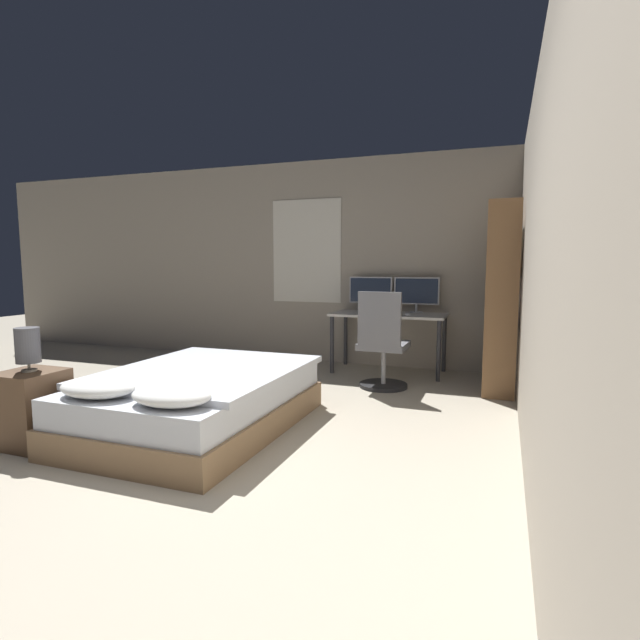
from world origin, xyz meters
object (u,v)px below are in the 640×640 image
(monitor_right, at_px, (417,292))
(computer_mouse, at_px, (407,314))
(office_chair, at_px, (382,349))
(nightstand, at_px, (32,408))
(bedside_lamp, at_px, (28,346))
(bed, at_px, (198,400))
(monitor_left, at_px, (371,291))
(bookshelf, at_px, (502,288))
(desk, at_px, (389,321))
(keyboard, at_px, (385,314))

(monitor_right, height_order, computer_mouse, monitor_right)
(office_chair, bearing_deg, nightstand, -128.90)
(bedside_lamp, distance_m, monitor_right, 4.23)
(bed, distance_m, monitor_left, 3.05)
(computer_mouse, height_order, bookshelf, bookshelf)
(monitor_right, bearing_deg, office_chair, -99.60)
(desk, height_order, computer_mouse, computer_mouse)
(desk, bearing_deg, office_chair, -82.08)
(bed, height_order, monitor_right, monitor_right)
(monitor_left, relative_size, monitor_right, 1.00)
(bedside_lamp, relative_size, bookshelf, 0.17)
(bedside_lamp, xyz_separation_m, monitor_left, (1.64, 3.59, 0.24))
(nightstand, height_order, keyboard, keyboard)
(keyboard, height_order, computer_mouse, computer_mouse)
(nightstand, distance_m, monitor_right, 4.28)
(computer_mouse, bearing_deg, bookshelf, -18.84)
(office_chair, bearing_deg, computer_mouse, 75.90)
(monitor_right, relative_size, computer_mouse, 7.93)
(bed, distance_m, bookshelf, 3.19)
(monitor_left, distance_m, office_chair, 1.26)
(desk, bearing_deg, keyboard, -90.00)
(keyboard, relative_size, computer_mouse, 5.03)
(keyboard, distance_m, computer_mouse, 0.27)
(bed, relative_size, computer_mouse, 28.60)
(nightstand, height_order, monitor_left, monitor_left)
(desk, distance_m, monitor_left, 0.51)
(bed, bearing_deg, monitor_left, 76.56)
(bed, xyz_separation_m, office_chair, (1.10, 1.82, 0.19))
(nightstand, height_order, computer_mouse, computer_mouse)
(office_chair, height_order, bookshelf, bookshelf)
(computer_mouse, bearing_deg, bed, -117.25)
(bed, bearing_deg, monitor_right, 66.09)
(office_chair, bearing_deg, bed, -121.06)
(bed, bearing_deg, nightstand, -143.00)
(monitor_left, xyz_separation_m, bookshelf, (1.59, -0.80, 0.11))
(monitor_left, xyz_separation_m, computer_mouse, (0.56, -0.45, -0.23))
(bed, distance_m, monitor_right, 3.23)
(nightstand, distance_m, keyboard, 3.71)
(keyboard, bearing_deg, monitor_left, 122.85)
(office_chair, bearing_deg, monitor_right, 80.40)
(nightstand, xyz_separation_m, monitor_left, (1.64, 3.59, 0.71))
(monitor_left, relative_size, office_chair, 0.53)
(bookshelf, bearing_deg, monitor_left, 153.09)
(monitor_left, height_order, bookshelf, bookshelf)
(desk, relative_size, bookshelf, 0.71)
(bedside_lamp, bearing_deg, bed, 37.00)
(bookshelf, bearing_deg, keyboard, 164.84)
(monitor_left, bearing_deg, keyboard, -57.15)
(desk, xyz_separation_m, bookshelf, (1.29, -0.58, 0.45))
(monitor_right, bearing_deg, computer_mouse, -93.48)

